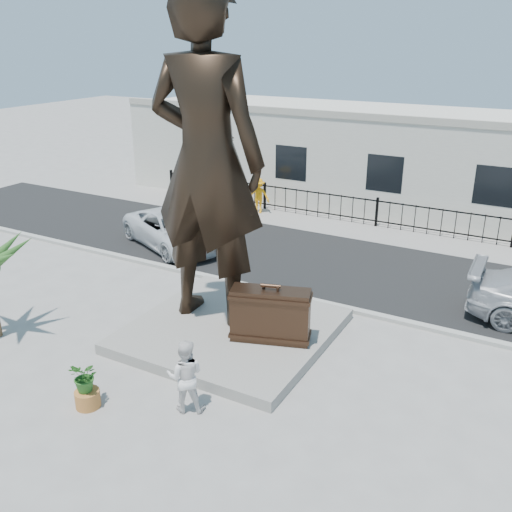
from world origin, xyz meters
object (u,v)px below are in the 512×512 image
Objects in this scene: car_white at (173,230)px; tourist at (185,376)px; statue at (207,161)px; suitcase at (270,315)px.

tourist is at bearing -117.38° from car_white.
statue reaches higher than suitcase.
statue is at bearing -109.67° from car_white.
suitcase is at bearing -124.99° from tourist.
car_white is at bearing -79.28° from tourist.
statue is 1.80× the size of car_white.
statue is at bearing -92.21° from tourist.
tourist is at bearing 111.93° from statue.
tourist is 10.61m from car_white.
statue is 4.38× the size of suitcase.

